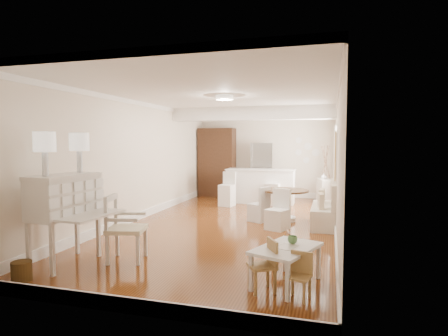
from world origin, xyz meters
The scene contains 20 objects.
room centered at (0.04, 0.32, 1.98)m, with size 9.00×9.04×2.82m.
secretary_bureau centered at (-1.70, -3.28, 0.68)m, with size 1.07×1.09×1.36m, color silver.
gustavian_armchair centered at (-0.90, -2.88, 0.51)m, with size 0.59×0.59×1.03m, color silver.
wicker_basket centered at (-1.80, -4.03, 0.13)m, with size 0.26×0.26×0.26m, color brown.
kids_table centered at (1.60, -3.20, 0.25)m, with size 0.60×1.00×0.50m, color silver.
kids_chair_a centered at (1.33, -3.49, 0.33)m, with size 0.31×0.31×0.65m, color #A7844C.
kids_chair_b centered at (1.43, -2.52, 0.27)m, with size 0.26×0.26×0.54m, color #AB764D.
kids_chair_c centered at (1.79, -3.61, 0.28)m, with size 0.27×0.27×0.56m, color tan.
banquette centered at (1.99, 0.50, 0.49)m, with size 0.52×1.60×0.98m, color silver.
dining_table centered at (1.12, 0.74, 0.37)m, with size 1.08×1.08×0.73m, color #482C17.
slip_chair_near centered at (1.06, -0.17, 0.43)m, with size 0.40×0.42×0.85m, color white.
slip_chair_far centered at (0.54, 0.53, 0.41)m, with size 0.38×0.40×0.81m, color silver.
breakfast_counter centered at (0.10, 3.10, 0.52)m, with size 2.05×0.65×1.03m, color white.
bar_stool_left centered at (-0.74, 2.34, 0.49)m, with size 0.39×0.39×0.98m, color white.
bar_stool_right centered at (0.53, 2.82, 0.51)m, with size 0.41×0.41×1.02m, color silver.
pantry_cabinet centered at (-1.60, 4.18, 1.15)m, with size 1.20×0.60×2.30m, color #381E11.
fridge centered at (0.30, 4.15, 0.90)m, with size 0.75×0.65×1.80m, color silver.
sideboard centered at (1.98, 3.43, 0.37)m, with size 0.35×0.78×0.75m, color silver.
pencil_cup centered at (1.66, -3.03, 0.55)m, with size 0.13×0.13×0.10m, color #69A761.
branch_vase centered at (1.93, 3.39, 0.83)m, with size 0.16×0.16×0.17m, color white.
Camera 1 is at (2.13, -7.96, 1.84)m, focal length 30.00 mm.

